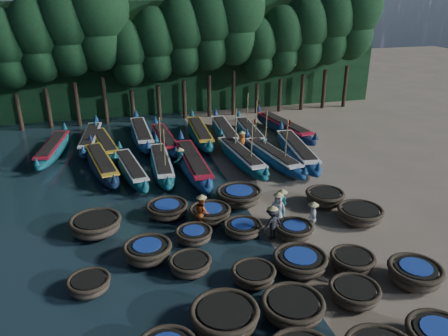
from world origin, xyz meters
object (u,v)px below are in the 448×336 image
object	(u,v)px
long_boat_3	(131,169)
fisherman_2	(202,211)
coracle_14	(352,261)
long_boat_4	(162,164)
coracle_16	(194,235)
fisherman_4	(313,217)
coracle_22	(210,213)
coracle_13	(300,262)
coracle_17	(243,228)
long_boat_10	(91,139)
fisherman_5	(180,159)
coracle_4	(439,336)
long_boat_15	(225,132)
coracle_19	(360,214)
coracle_23	(239,196)
long_boat_12	(142,134)
coracle_11	(190,265)
long_boat_17	(284,128)
coracle_12	(254,275)
long_boat_9	(53,149)
coracle_15	(148,251)
coracle_21	(167,209)
long_boat_16	(249,132)
coracle_18	(294,230)
fisherman_0	(278,208)
long_boat_8	(297,151)
long_boat_2	(102,164)
long_boat_5	(193,164)
coracle_7	(293,307)
long_boat_6	(241,157)
coracle_20	(96,225)
coracle_8	(354,293)
long_boat_14	(200,133)
long_boat_11	(105,145)
coracle_6	(224,317)
coracle_9	(415,274)

from	to	relation	value
long_boat_3	fisherman_2	distance (m)	7.91
coracle_14	long_boat_4	size ratio (longest dim) A/B	0.27
coracle_16	fisherman_4	world-z (taller)	fisherman_4
coracle_22	long_boat_3	xyz separation A→B (m)	(-3.40, 6.79, 0.08)
coracle_13	coracle_17	xyz separation A→B (m)	(-1.42, 3.37, -0.07)
long_boat_10	fisherman_5	xyz separation A→B (m)	(5.59, -6.66, 0.26)
coracle_4	long_boat_15	distance (m)	22.71
coracle_19	coracle_23	bearing A→B (deg)	146.15
long_boat_12	fisherman_4	distance (m)	17.25
coracle_22	long_boat_12	bearing A→B (deg)	98.79
coracle_11	long_boat_17	distance (m)	19.51
coracle_12	coracle_13	bearing A→B (deg)	7.43
long_boat_9	coracle_15	bearing A→B (deg)	-61.83
coracle_21	long_boat_16	world-z (taller)	long_boat_16
coracle_21	fisherman_4	size ratio (longest dim) A/B	1.41
coracle_12	coracle_14	world-z (taller)	coracle_14
coracle_18	coracle_19	bearing A→B (deg)	7.56
long_boat_15	long_boat_10	bearing A→B (deg)	177.79
coracle_21	fisherman_0	bearing A→B (deg)	-22.96
coracle_23	fisherman_2	world-z (taller)	fisherman_2
coracle_18	coracle_22	bearing A→B (deg)	143.01
coracle_4	fisherman_5	xyz separation A→B (m)	(-5.45, 17.09, 0.35)
coracle_19	long_boat_8	xyz separation A→B (m)	(0.58, 8.97, 0.16)
long_boat_2	coracle_4	bearing A→B (deg)	-70.35
long_boat_5	coracle_17	bearing A→B (deg)	-84.83
coracle_7	coracle_19	world-z (taller)	coracle_19
coracle_14	long_boat_6	xyz separation A→B (m)	(-0.91, 12.59, 0.14)
coracle_20	long_boat_2	xyz separation A→B (m)	(0.40, 7.85, 0.07)
coracle_7	coracle_8	xyz separation A→B (m)	(2.58, 0.19, -0.05)
long_boat_10	long_boat_12	bearing A→B (deg)	6.78
coracle_23	fisherman_5	world-z (taller)	fisherman_5
coracle_17	fisherman_4	size ratio (longest dim) A/B	1.07
coracle_13	long_boat_17	size ratio (longest dim) A/B	0.28
coracle_12	long_boat_14	bearing A→B (deg)	84.30
coracle_22	long_boat_11	xyz separation A→B (m)	(-4.89, 11.97, 0.10)
coracle_8	coracle_17	size ratio (longest dim) A/B	1.13
long_boat_9	fisherman_4	world-z (taller)	fisherman_4
coracle_20	coracle_13	bearing A→B (deg)	-33.24
coracle_4	long_boat_17	distance (m)	22.69
coracle_13	long_boat_5	xyz separation A→B (m)	(-2.16, 11.52, 0.17)
coracle_6	coracle_9	xyz separation A→B (m)	(7.91, 0.33, 0.02)
coracle_8	long_boat_9	xyz separation A→B (m)	(-12.17, 19.41, 0.15)
long_boat_12	coracle_15	bearing A→B (deg)	-95.44
coracle_6	long_boat_9	bearing A→B (deg)	110.05
long_boat_4	fisherman_2	world-z (taller)	long_boat_4
long_boat_5	fisherman_5	size ratio (longest dim) A/B	5.34
coracle_9	coracle_23	distance (m)	9.74
coracle_17	long_boat_11	distance (m)	15.00
coracle_15	coracle_17	size ratio (longest dim) A/B	1.15
long_boat_2	long_boat_11	size ratio (longest dim) A/B	1.05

